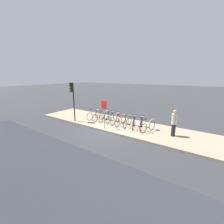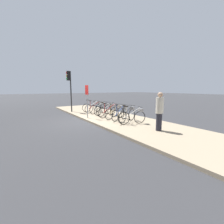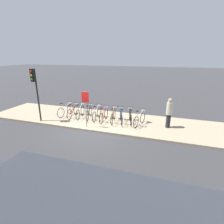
# 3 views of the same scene
# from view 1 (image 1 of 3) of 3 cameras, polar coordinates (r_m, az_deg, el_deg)

# --- Properties ---
(ground_plane) EXTENTS (120.00, 120.00, 0.00)m
(ground_plane) POSITION_cam_1_polar(r_m,az_deg,el_deg) (10.98, -2.50, -7.64)
(ground_plane) COLOR #38383A
(sidewalk) EXTENTS (15.65, 3.68, 0.12)m
(sidewalk) POSITION_cam_1_polar(r_m,az_deg,el_deg) (12.38, 2.69, -4.84)
(sidewalk) COLOR tan
(sidewalk) RESTS_ON ground_plane
(parked_bicycle_0) EXTENTS (0.50, 1.61, 1.00)m
(parked_bicycle_0) POSITION_cam_1_polar(r_m,az_deg,el_deg) (13.75, -6.56, -0.85)
(parked_bicycle_0) COLOR black
(parked_bicycle_0) RESTS_ON sidewalk
(parked_bicycle_1) EXTENTS (0.46, 1.63, 1.00)m
(parked_bicycle_1) POSITION_cam_1_polar(r_m,az_deg,el_deg) (13.28, -4.87, -1.34)
(parked_bicycle_1) COLOR black
(parked_bicycle_1) RESTS_ON sidewalk
(parked_bicycle_2) EXTENTS (0.46, 1.62, 1.00)m
(parked_bicycle_2) POSITION_cam_1_polar(r_m,az_deg,el_deg) (13.07, -2.89, -1.55)
(parked_bicycle_2) COLOR black
(parked_bicycle_2) RESTS_ON sidewalk
(parked_bicycle_3) EXTENTS (0.50, 1.61, 1.00)m
(parked_bicycle_3) POSITION_cam_1_polar(r_m,az_deg,el_deg) (12.68, -0.56, -2.00)
(parked_bicycle_3) COLOR black
(parked_bicycle_3) RESTS_ON sidewalk
(parked_bicycle_4) EXTENTS (0.46, 1.63, 1.00)m
(parked_bicycle_4) POSITION_cam_1_polar(r_m,az_deg,el_deg) (12.34, 1.53, -2.46)
(parked_bicycle_4) COLOR black
(parked_bicycle_4) RESTS_ON sidewalk
(parked_bicycle_5) EXTENTS (0.46, 1.63, 1.00)m
(parked_bicycle_5) POSITION_cam_1_polar(r_m,az_deg,el_deg) (11.96, 3.42, -3.01)
(parked_bicycle_5) COLOR black
(parked_bicycle_5) RESTS_ON sidewalk
(parked_bicycle_6) EXTENTS (0.46, 1.62, 1.00)m
(parked_bicycle_6) POSITION_cam_1_polar(r_m,az_deg,el_deg) (11.70, 6.09, -3.44)
(parked_bicycle_6) COLOR black
(parked_bicycle_6) RESTS_ON sidewalk
(parked_bicycle_7) EXTENTS (0.66, 1.55, 1.00)m
(parked_bicycle_7) POSITION_cam_1_polar(r_m,az_deg,el_deg) (11.47, 8.32, -3.86)
(parked_bicycle_7) COLOR black
(parked_bicycle_7) RESTS_ON sidewalk
(parked_bicycle_8) EXTENTS (0.62, 1.57, 1.00)m
(parked_bicycle_8) POSITION_cam_1_polar(r_m,az_deg,el_deg) (11.35, 11.15, -4.17)
(parked_bicycle_8) COLOR black
(parked_bicycle_8) RESTS_ON sidewalk
(parked_bicycle_9) EXTENTS (0.59, 1.58, 1.00)m
(parked_bicycle_9) POSITION_cam_1_polar(r_m,az_deg,el_deg) (10.99, 13.89, -4.92)
(parked_bicycle_9) COLOR black
(parked_bicycle_9) RESTS_ON sidewalk
(pedestrian) EXTENTS (0.34, 0.34, 1.76)m
(pedestrian) POSITION_cam_1_polar(r_m,az_deg,el_deg) (10.49, 22.56, -3.68)
(pedestrian) COLOR #23232D
(pedestrian) RESTS_ON sidewalk
(traffic_light) EXTENTS (0.24, 0.40, 3.32)m
(traffic_light) POSITION_cam_1_polar(r_m,az_deg,el_deg) (13.02, -14.88, 6.71)
(traffic_light) COLOR #2D2D2D
(traffic_light) RESTS_ON sidewalk
(sign_post) EXTENTS (0.44, 0.07, 2.13)m
(sign_post) POSITION_cam_1_polar(r_m,az_deg,el_deg) (10.93, -3.02, 0.90)
(sign_post) COLOR #99999E
(sign_post) RESTS_ON sidewalk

